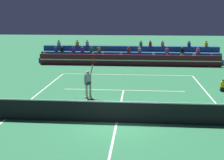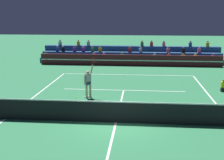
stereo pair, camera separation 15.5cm
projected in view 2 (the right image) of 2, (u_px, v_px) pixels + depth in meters
name	position (u px, v px, depth m)	size (l,w,h in m)	color
ground_plane	(116.00, 123.00, 14.92)	(120.00, 120.00, 0.00)	#2D7A4C
court_lines	(116.00, 123.00, 14.91)	(11.10, 23.90, 0.01)	white
tennis_net	(116.00, 112.00, 14.80)	(12.00, 0.10, 1.10)	black
sponsor_banner_wall	(130.00, 60.00, 30.93)	(18.00, 0.26, 1.10)	#51191E
bleacher_stand	(131.00, 56.00, 33.38)	(18.90, 2.85, 2.28)	navy
ball_kid_courtside	(223.00, 87.00, 20.77)	(0.30, 0.36, 0.84)	black
tennis_player	(88.00, 82.00, 19.07)	(0.70, 0.72, 2.50)	beige
tennis_ball	(76.00, 98.00, 19.21)	(0.07, 0.07, 0.07)	#C6DB33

